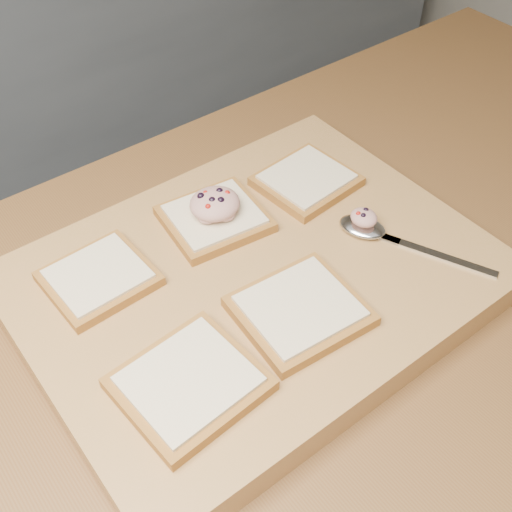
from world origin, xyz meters
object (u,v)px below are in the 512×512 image
at_px(tuna_salad_dollop, 215,203).
at_px(spoon, 373,231).
at_px(bread_far_center, 215,218).
at_px(cutting_board, 256,281).

height_order(tuna_salad_dollop, spoon, tuna_salad_dollop).
bearing_deg(spoon, bread_far_center, 136.42).
bearing_deg(tuna_salad_dollop, bread_far_center, 172.39).
height_order(cutting_board, bread_far_center, bread_far_center).
bearing_deg(cutting_board, bread_far_center, 85.39).
xyz_separation_m(bread_far_center, spoon, (0.14, -0.14, -0.00)).
xyz_separation_m(bread_far_center, tuna_salad_dollop, (0.00, -0.00, 0.02)).
bearing_deg(spoon, cutting_board, 164.80).
xyz_separation_m(tuna_salad_dollop, spoon, (0.14, -0.14, -0.03)).
bearing_deg(cutting_board, spoon, -15.20).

